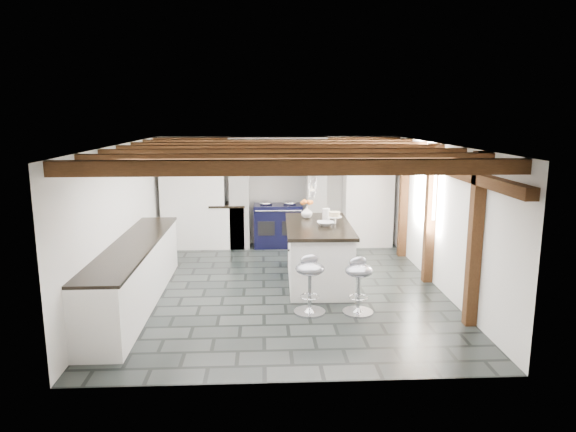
{
  "coord_description": "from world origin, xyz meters",
  "views": [
    {
      "loc": [
        -0.31,
        -7.9,
        2.75
      ],
      "look_at": [
        0.1,
        0.4,
        1.1
      ],
      "focal_mm": 32.0,
      "sensor_mm": 36.0,
      "label": 1
    }
  ],
  "objects_px": {
    "bar_stool_far": "(309,278)",
    "bar_stool_near": "(358,279)",
    "range_cooker": "(278,225)",
    "kitchen_island": "(318,253)"
  },
  "relations": [
    {
      "from": "range_cooker",
      "to": "bar_stool_near",
      "type": "bearing_deg",
      "value": -75.2
    },
    {
      "from": "kitchen_island",
      "to": "bar_stool_far",
      "type": "height_order",
      "value": "kitchen_island"
    },
    {
      "from": "kitchen_island",
      "to": "bar_stool_far",
      "type": "relative_size",
      "value": 2.44
    },
    {
      "from": "bar_stool_near",
      "to": "range_cooker",
      "type": "bearing_deg",
      "value": 85.32
    },
    {
      "from": "bar_stool_near",
      "to": "bar_stool_far",
      "type": "distance_m",
      "value": 0.68
    },
    {
      "from": "range_cooker",
      "to": "bar_stool_far",
      "type": "height_order",
      "value": "range_cooker"
    },
    {
      "from": "range_cooker",
      "to": "bar_stool_near",
      "type": "distance_m",
      "value": 3.94
    },
    {
      "from": "range_cooker",
      "to": "bar_stool_far",
      "type": "bearing_deg",
      "value": -85.05
    },
    {
      "from": "bar_stool_far",
      "to": "bar_stool_near",
      "type": "bearing_deg",
      "value": -27.4
    },
    {
      "from": "range_cooker",
      "to": "kitchen_island",
      "type": "relative_size",
      "value": 0.49
    }
  ]
}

